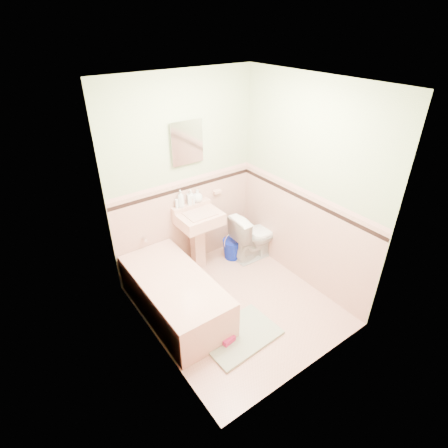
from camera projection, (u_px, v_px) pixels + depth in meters
floor at (236, 304)px, 4.25m from camera, size 2.20×2.20×0.00m
ceiling at (241, 82)px, 2.98m from camera, size 2.20×2.20×0.00m
wall_back at (184, 178)px, 4.38m from camera, size 2.50×0.00×2.50m
wall_front at (322, 267)px, 2.85m from camera, size 2.50×0.00×2.50m
wall_left at (148, 245)px, 3.11m from camera, size 0.00×2.50×2.50m
wall_right at (307, 189)px, 4.12m from camera, size 0.00×2.50×2.50m
wainscot_back at (187, 224)px, 4.70m from camera, size 2.00×0.00×2.00m
wainscot_front at (311, 324)px, 3.19m from camera, size 2.00×0.00×2.00m
wainscot_left at (156, 300)px, 3.45m from camera, size 0.00×2.20×2.20m
wainscot_right at (300, 236)px, 4.44m from camera, size 0.00×2.20×2.20m
accent_back at (185, 188)px, 4.44m from camera, size 2.00×0.00×2.00m
accent_front at (318, 278)px, 2.92m from camera, size 2.00×0.00×2.00m
accent_left at (151, 257)px, 3.19m from camera, size 0.00×2.20×2.20m
accent_right at (304, 199)px, 4.17m from camera, size 0.00×2.20×2.20m
cap_back at (185, 181)px, 4.38m from camera, size 2.00×0.00×2.00m
cap_front at (320, 269)px, 2.87m from camera, size 2.00×0.00×2.00m
cap_left at (150, 247)px, 3.14m from camera, size 0.00×2.20×2.20m
cap_right at (305, 191)px, 4.12m from camera, size 0.00×2.20×2.20m
bathtub at (175, 296)px, 4.05m from camera, size 0.70×1.50×0.45m
tub_faucet at (144, 238)px, 4.35m from camera, size 0.04×0.12×0.04m
sink at (200, 241)px, 4.66m from camera, size 0.54×0.48×0.85m
sink_faucet at (193, 202)px, 4.49m from camera, size 0.02×0.02×0.10m
medicine_cabinet at (187, 142)px, 4.16m from camera, size 0.36×0.04×0.45m
soap_dish at (217, 192)px, 4.74m from camera, size 0.11×0.06×0.04m
soap_bottle_left at (181, 199)px, 4.41m from camera, size 0.11×0.11×0.23m
soap_bottle_mid at (191, 197)px, 4.49m from camera, size 0.11×0.11×0.19m
soap_bottle_right at (197, 196)px, 4.55m from camera, size 0.17×0.17×0.17m
tube at (177, 204)px, 4.41m from camera, size 0.05×0.05×0.12m
toilet at (255, 236)px, 4.92m from camera, size 0.70×0.41×0.70m
bucket at (233, 249)px, 5.01m from camera, size 0.31×0.31×0.28m
bath_mat at (240, 336)px, 3.82m from camera, size 0.84×0.58×0.03m
shoe at (229, 340)px, 3.71m from camera, size 0.15×0.09×0.06m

